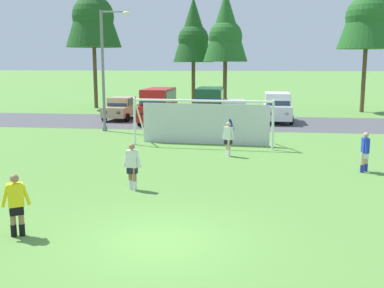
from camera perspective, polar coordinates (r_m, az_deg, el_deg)
name	(u,v)px	position (r m, az deg, el deg)	size (l,w,h in m)	color
ground_plane	(210,141)	(26.24, 2.28, 0.41)	(400.00, 400.00, 0.00)	#598C3D
parking_lot_strip	(220,123)	(34.08, 3.42, 2.66)	(52.00, 8.40, 0.01)	#4C4C51
soccer_ball	(129,169)	(19.08, -7.85, -3.05)	(0.22, 0.22, 0.22)	white
soccer_goal	(204,121)	(24.81, 1.53, 2.87)	(7.55, 2.53, 2.57)	white
referee	(16,205)	(12.68, -20.90, -7.09)	(0.71, 0.41, 1.64)	#936B4C
player_striker_near	(228,139)	(21.86, 4.49, 0.61)	(0.63, 0.52, 1.64)	tan
player_midfield_center	(365,152)	(19.93, 20.59, -0.95)	(0.35, 0.74, 1.64)	tan
player_defender_far	(132,167)	(16.24, -7.40, -2.79)	(0.72, 0.29, 1.64)	#936B4C
player_winger_left	(229,129)	(25.04, 4.58, 1.82)	(0.55, 0.62, 1.64)	tan
parked_car_slot_far_left	(121,108)	(36.26, -8.71, 4.40)	(2.23, 4.30, 1.72)	tan
parked_car_slot_left	(158,105)	(33.59, -4.17, 4.84)	(2.31, 4.86, 2.52)	red
parked_car_slot_center_left	(210,104)	(34.38, 2.19, 4.98)	(2.22, 4.81, 2.52)	#194C2D
parked_car_slot_center	(233,112)	(33.36, 5.12, 3.99)	(2.05, 4.21, 1.72)	#B2B2BC
parked_car_slot_center_right	(277,107)	(34.85, 10.47, 4.51)	(2.14, 4.60, 2.16)	silver
tree_left_edge	(93,6)	(45.88, -12.17, 16.32)	(5.20, 5.20, 13.86)	brown
tree_mid_left	(193,32)	(45.43, 0.17, 13.67)	(3.94, 3.94, 10.50)	brown
tree_center_back	(226,29)	(42.24, 4.17, 14.02)	(3.98, 3.98, 10.63)	brown
tree_mid_right	(368,6)	(43.95, 20.96, 15.64)	(4.98, 4.98, 13.27)	brown
street_lamp	(106,70)	(30.11, -10.63, 9.01)	(2.00, 0.32, 7.58)	slate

